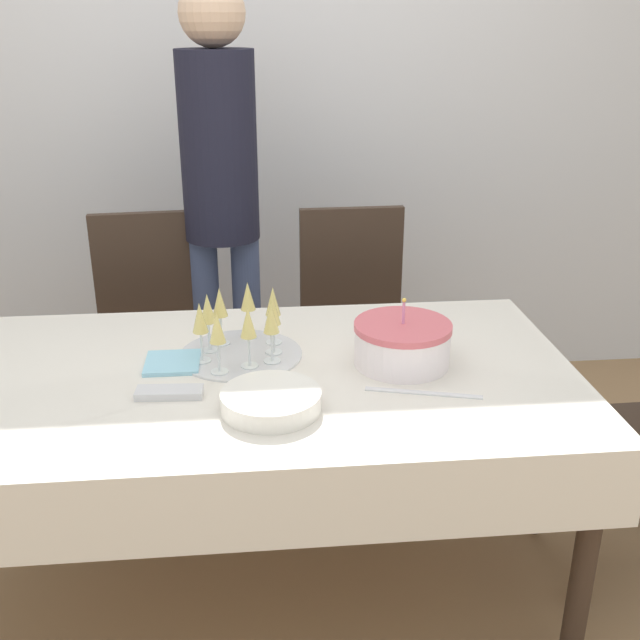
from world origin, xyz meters
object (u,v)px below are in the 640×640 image
(person_standing, at_px, (220,180))
(birthday_cake, at_px, (402,344))
(dining_chair_far_right, at_px, (355,324))
(champagne_tray, at_px, (240,327))
(dining_chair_far_left, at_px, (151,332))
(plate_stack_main, at_px, (271,401))

(person_standing, bearing_deg, birthday_cake, -61.02)
(dining_chair_far_right, height_order, person_standing, person_standing)
(birthday_cake, xyz_separation_m, champagne_tray, (-0.44, 0.10, 0.03))
(dining_chair_far_right, bearing_deg, champagne_tray, -121.67)
(dining_chair_far_left, height_order, dining_chair_far_right, same)
(birthday_cake, height_order, person_standing, person_standing)
(champagne_tray, bearing_deg, dining_chair_far_right, 58.33)
(champagne_tray, bearing_deg, birthday_cake, -12.14)
(dining_chair_far_right, relative_size, plate_stack_main, 3.89)
(dining_chair_far_right, xyz_separation_m, plate_stack_main, (-0.35, -1.02, 0.23))
(dining_chair_far_right, distance_m, person_standing, 0.75)
(dining_chair_far_right, xyz_separation_m, person_standing, (-0.49, 0.13, 0.54))
(dining_chair_far_left, xyz_separation_m, person_standing, (0.28, 0.13, 0.54))
(dining_chair_far_left, xyz_separation_m, dining_chair_far_right, (0.77, 0.00, 0.00))
(birthday_cake, bearing_deg, champagne_tray, 167.86)
(dining_chair_far_right, relative_size, birthday_cake, 3.59)
(birthday_cake, height_order, champagne_tray, birthday_cake)
(birthday_cake, relative_size, plate_stack_main, 1.09)
(dining_chair_far_right, height_order, birthday_cake, dining_chair_far_right)
(dining_chair_far_right, height_order, champagne_tray, dining_chair_far_right)
(dining_chair_far_left, relative_size, champagne_tray, 2.74)
(person_standing, bearing_deg, plate_stack_main, -83.13)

